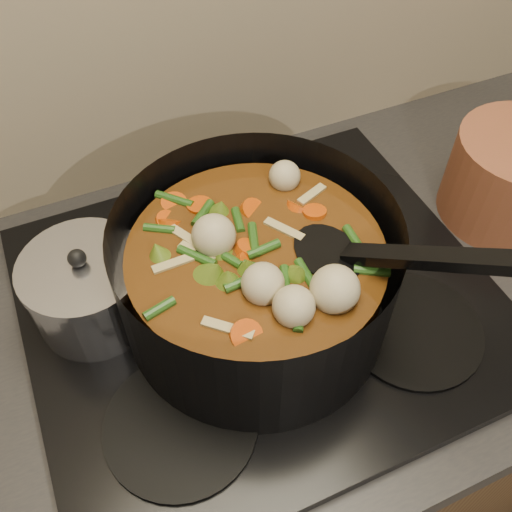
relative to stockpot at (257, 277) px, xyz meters
name	(u,v)px	position (x,y,z in m)	size (l,w,h in m)	color
counter	(259,435)	(0.02, 0.02, -0.55)	(2.64, 0.64, 0.91)	brown
stovetop	(261,300)	(0.02, 0.02, -0.09)	(0.62, 0.54, 0.03)	black
stockpot	(257,277)	(0.00, 0.00, 0.00)	(0.44, 0.44, 0.25)	black
saucepan	(89,290)	(-0.19, 0.09, -0.03)	(0.15, 0.15, 0.13)	silver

